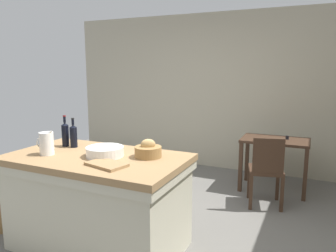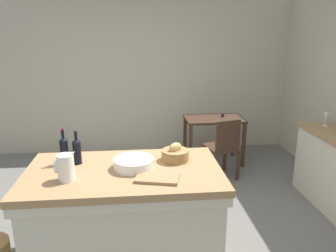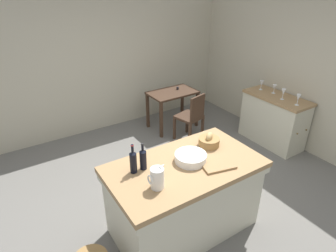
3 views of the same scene
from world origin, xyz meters
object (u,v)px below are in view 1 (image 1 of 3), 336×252
at_px(wooden_chair, 266,169).
at_px(cutting_board, 107,164).
at_px(pitcher, 46,143).
at_px(wine_bottle_amber, 65,134).
at_px(wash_bowl, 105,152).
at_px(bread_basket, 148,151).
at_px(wine_bottle_dark, 74,135).
at_px(writing_desk, 275,147).
at_px(wicker_hamper, 6,212).
at_px(island_table, 98,198).

xyz_separation_m(wooden_chair, cutting_board, (-1.04, -1.83, 0.43)).
distance_m(pitcher, wine_bottle_amber, 0.35).
height_order(wash_bowl, cutting_board, wash_bowl).
xyz_separation_m(bread_basket, cutting_board, (-0.19, -0.38, -0.05)).
height_order(wooden_chair, wine_bottle_dark, wine_bottle_dark).
relative_size(writing_desk, cutting_board, 2.70).
xyz_separation_m(pitcher, wicker_hamper, (-0.71, 0.06, -0.85)).
xyz_separation_m(island_table, wine_bottle_amber, (-0.52, 0.17, 0.55)).
bearing_deg(wicker_hamper, writing_desk, 43.54).
xyz_separation_m(pitcher, wine_bottle_dark, (0.03, 0.33, 0.01)).
bearing_deg(cutting_board, wine_bottle_amber, 153.50).
relative_size(writing_desk, wine_bottle_dark, 3.00).
bearing_deg(wine_bottle_dark, wash_bowl, -17.24).
bearing_deg(wine_bottle_amber, bread_basket, -0.79).
bearing_deg(bread_basket, cutting_board, -116.23).
distance_m(cutting_board, wine_bottle_amber, 0.89).
height_order(wooden_chair, wash_bowl, wash_bowl).
relative_size(writing_desk, wooden_chair, 1.02).
relative_size(island_table, wine_bottle_dark, 5.48).
bearing_deg(pitcher, bread_basket, 19.78).
xyz_separation_m(writing_desk, wine_bottle_dark, (-1.73, -2.07, 0.41)).
bearing_deg(wine_bottle_dark, wooden_chair, 39.98).
bearing_deg(wicker_hamper, wooden_chair, 34.95).
distance_m(writing_desk, wooden_chair, 0.65).
xyz_separation_m(island_table, cutting_board, (0.27, -0.22, 0.43)).
distance_m(wooden_chair, wine_bottle_dark, 2.31).
relative_size(writing_desk, bread_basket, 3.72).
xyz_separation_m(wash_bowl, bread_basket, (0.37, 0.14, 0.01)).
bearing_deg(cutting_board, wash_bowl, 127.99).
bearing_deg(island_table, cutting_board, -38.75).
height_order(wine_bottle_amber, wicker_hamper, wine_bottle_amber).
distance_m(island_table, pitcher, 0.70).
relative_size(writing_desk, wash_bowl, 2.64).
bearing_deg(island_table, wooden_chair, 50.87).
height_order(island_table, wine_bottle_dark, wine_bottle_dark).
bearing_deg(wicker_hamper, wash_bowl, 5.79).
bearing_deg(wine_bottle_dark, cutting_board, -29.93).
bearing_deg(writing_desk, wine_bottle_amber, -131.67).
distance_m(writing_desk, bread_basket, 2.29).
bearing_deg(pitcher, writing_desk, 53.73).
xyz_separation_m(pitcher, bread_basket, (0.90, 0.32, -0.05)).
relative_size(wooden_chair, cutting_board, 2.66).
distance_m(writing_desk, cutting_board, 2.70).
bearing_deg(bread_basket, writing_desk, 67.35).
height_order(bread_basket, wine_bottle_dark, wine_bottle_dark).
bearing_deg(island_table, wine_bottle_amber, 161.30).
distance_m(pitcher, wine_bottle_dark, 0.34).
xyz_separation_m(bread_basket, wicker_hamper, (-1.61, -0.27, -0.80)).
xyz_separation_m(wooden_chair, wine_bottle_amber, (-1.83, -1.44, 0.55)).
relative_size(island_table, cutting_board, 4.92).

